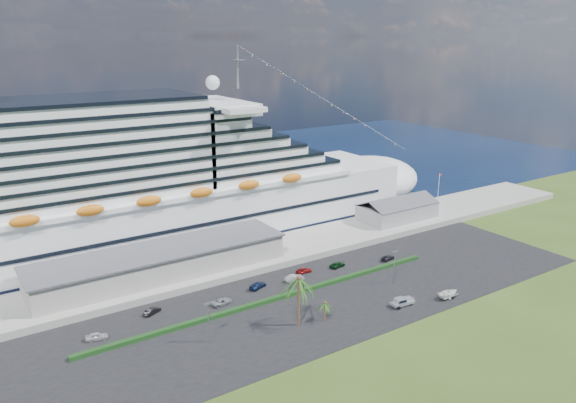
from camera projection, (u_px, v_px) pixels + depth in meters
ground at (349, 320)px, 115.76m from camera, size 420.00×420.00×0.00m
asphalt_lot at (318, 300)px, 124.54m from camera, size 140.00×38.00×0.12m
wharf at (252, 256)px, 147.50m from camera, size 240.00×20.00×1.80m
water at (138, 186)px, 219.74m from camera, size 420.00×160.00×0.02m
cruise_ship at (137, 190)px, 150.83m from camera, size 191.00×38.00×54.00m
terminal_building at (161, 261)px, 133.10m from camera, size 61.00×15.00×6.30m
port_shed at (397, 211)px, 174.04m from camera, size 24.00×12.31×7.37m
flagpole at (438, 190)px, 182.50m from camera, size 1.08×0.16×12.00m
hedge at (275, 298)px, 124.16m from camera, size 88.00×1.10×0.90m
lamp_post_left at (208, 318)px, 105.83m from camera, size 1.60×0.35×8.27m
lamp_post_right at (394, 263)px, 131.24m from camera, size 1.60×0.35×8.27m
palm_tall at (299, 284)px, 111.06m from camera, size 8.82×8.82×11.13m
palm_short at (325, 305)px, 114.34m from camera, size 3.53×3.53×4.56m
parked_car_0 at (97, 336)px, 107.96m from camera, size 4.50×2.70×1.43m
parked_car_1 at (152, 311)px, 118.02m from camera, size 4.25×2.93×1.33m
parked_car_2 at (222, 302)px, 122.23m from camera, size 4.84×2.61×1.29m
parked_car_3 at (258, 285)px, 130.14m from camera, size 5.20×3.55×1.40m
parked_car_4 at (304, 270)px, 138.46m from camera, size 4.11×1.79×1.38m
parked_car_5 at (295, 278)px, 133.94m from camera, size 4.83×2.05×1.55m
parked_car_6 at (338, 265)px, 142.12m from camera, size 4.78×2.89×1.24m
parked_car_7 at (388, 258)px, 146.49m from camera, size 4.57×2.49×1.26m
pickup_truck at (402, 301)px, 121.44m from camera, size 5.60×2.53×1.91m
boat_trailer at (449, 293)px, 125.09m from camera, size 6.15×3.95×1.77m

